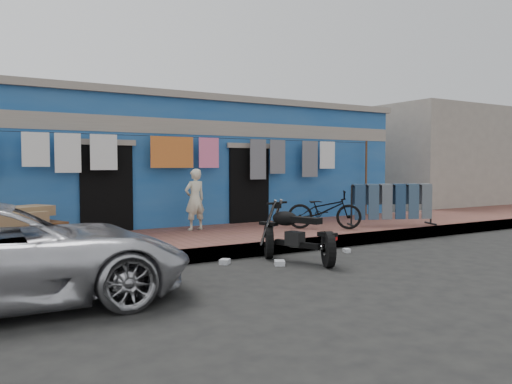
# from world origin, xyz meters

# --- Properties ---
(ground) EXTENTS (80.00, 80.00, 0.00)m
(ground) POSITION_xyz_m (0.00, 0.00, 0.00)
(ground) COLOR black
(ground) RESTS_ON ground
(sidewalk) EXTENTS (28.00, 3.00, 0.25)m
(sidewalk) POSITION_xyz_m (0.00, 3.00, 0.12)
(sidewalk) COLOR brown
(sidewalk) RESTS_ON ground
(curb) EXTENTS (28.00, 0.10, 0.25)m
(curb) POSITION_xyz_m (0.00, 1.55, 0.12)
(curb) COLOR gray
(curb) RESTS_ON ground
(building) EXTENTS (12.20, 5.20, 3.36)m
(building) POSITION_xyz_m (-0.00, 6.99, 1.69)
(building) COLOR #195098
(building) RESTS_ON ground
(neighbor_right) EXTENTS (6.00, 5.00, 3.80)m
(neighbor_right) POSITION_xyz_m (11.00, 7.00, 1.90)
(neighbor_right) COLOR #9E9384
(neighbor_right) RESTS_ON ground
(clothesline) EXTENTS (10.06, 0.06, 2.10)m
(clothesline) POSITION_xyz_m (-0.38, 4.25, 1.82)
(clothesline) COLOR brown
(clothesline) RESTS_ON sidewalk
(seated_person) EXTENTS (0.52, 0.38, 1.34)m
(seated_person) POSITION_xyz_m (-0.48, 3.79, 0.92)
(seated_person) COLOR beige
(seated_person) RESTS_ON sidewalk
(bicycle) EXTENTS (1.63, 1.43, 1.04)m
(bicycle) POSITION_xyz_m (2.06, 2.47, 0.77)
(bicycle) COLOR black
(bicycle) RESTS_ON sidewalk
(motorcycle) EXTENTS (1.50, 1.91, 1.02)m
(motorcycle) POSITION_xyz_m (0.02, 0.68, 0.51)
(motorcycle) COLOR black
(motorcycle) RESTS_ON ground
(charpoy) EXTENTS (2.56, 2.21, 0.66)m
(charpoy) POSITION_xyz_m (-4.20, 3.34, 0.58)
(charpoy) COLOR brown
(charpoy) RESTS_ON sidewalk
(jeans_rack) EXTENTS (2.39, 1.88, 1.01)m
(jeans_rack) POSITION_xyz_m (3.90, 2.22, 0.75)
(jeans_rack) COLOR black
(jeans_rack) RESTS_ON sidewalk
(litter_a) EXTENTS (0.24, 0.24, 0.08)m
(litter_a) POSITION_xyz_m (-1.10, 1.20, 0.04)
(litter_a) COLOR silver
(litter_a) RESTS_ON ground
(litter_b) EXTENTS (0.13, 0.16, 0.07)m
(litter_b) POSITION_xyz_m (1.43, 1.01, 0.04)
(litter_b) COLOR silver
(litter_b) RESTS_ON ground
(litter_c) EXTENTS (0.24, 0.26, 0.08)m
(litter_c) POSITION_xyz_m (-0.37, 0.64, 0.04)
(litter_c) COLOR silver
(litter_c) RESTS_ON ground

